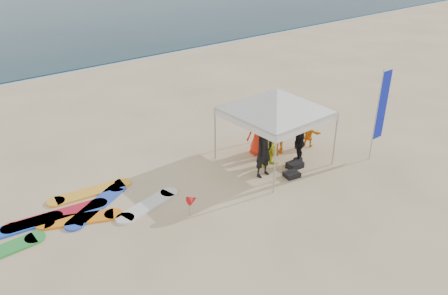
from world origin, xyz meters
The scene contains 13 objects.
ground centered at (0.00, 0.00, 0.00)m, with size 120.00×120.00×0.00m, color beige.
shoreline_foam centered at (0.00, 18.20, 0.00)m, with size 160.00×1.20×0.01m, color silver.
person_black_a centered at (1.55, 2.00, 0.93)m, with size 0.68×0.45×1.86m, color black.
person_yellow centered at (2.27, 2.31, 0.84)m, with size 0.82×0.64×1.68m, color yellow.
person_orange_a centered at (3.14, 2.86, 0.85)m, with size 1.10×0.63×1.70m, color #C96411.
person_black_b centered at (3.16, 1.88, 0.80)m, with size 0.94×0.39×1.60m, color black.
person_orange_b centered at (2.55, 3.32, 0.91)m, with size 0.89×0.58×1.82m, color #FE3016.
person_seated centered at (4.44, 2.53, 0.51)m, with size 0.94×0.30×1.01m, color orange.
canopy_tent centered at (2.51, 2.48, 2.74)m, with size 4.17×4.17×3.15m.
feather_flag centered at (5.61, 0.41, 1.96)m, with size 0.56×0.04×3.33m.
marker_pennant centered at (-1.60, 1.67, 0.49)m, with size 0.28×0.28×0.64m.
gear_pile centered at (2.68, 1.60, 0.10)m, with size 1.32×0.89×0.22m.
surfboard_spread centered at (-4.46, 3.82, 0.04)m, with size 5.91×2.64×0.07m.
Camera 1 is at (-7.61, -7.06, 7.42)m, focal length 35.00 mm.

